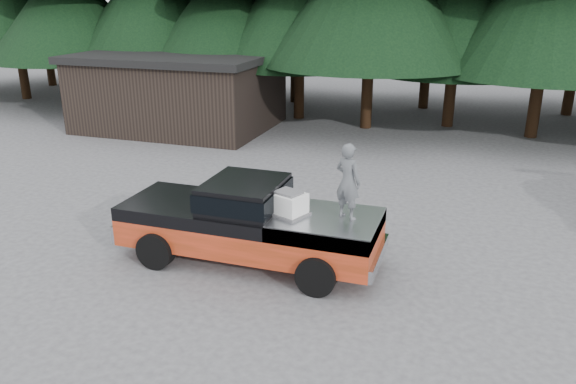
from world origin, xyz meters
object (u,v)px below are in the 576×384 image
(pickup_truck, at_px, (249,234))
(utility_building, at_px, (180,90))
(man_on_bed, at_px, (348,181))
(air_compressor, at_px, (288,205))

(pickup_truck, distance_m, utility_building, 14.22)
(man_on_bed, distance_m, utility_building, 15.50)
(pickup_truck, bearing_deg, air_compressor, -10.01)
(pickup_truck, xyz_separation_m, utility_building, (-8.12, 11.62, 1.00))
(man_on_bed, bearing_deg, pickup_truck, 25.66)
(man_on_bed, height_order, utility_building, utility_building)
(pickup_truck, height_order, man_on_bed, man_on_bed)
(pickup_truck, distance_m, man_on_bed, 2.65)
(pickup_truck, height_order, utility_building, utility_building)
(pickup_truck, bearing_deg, man_on_bed, 1.76)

